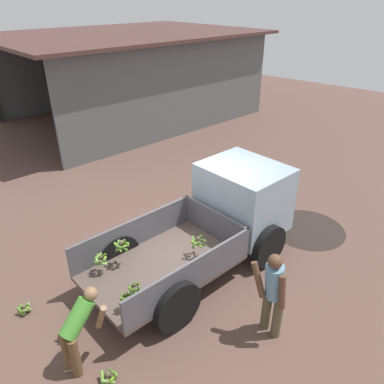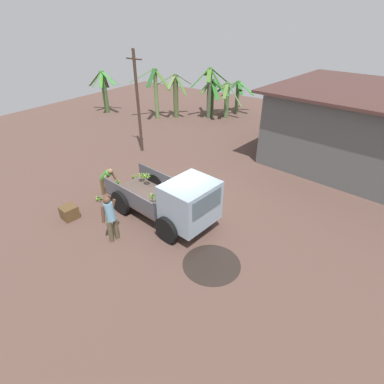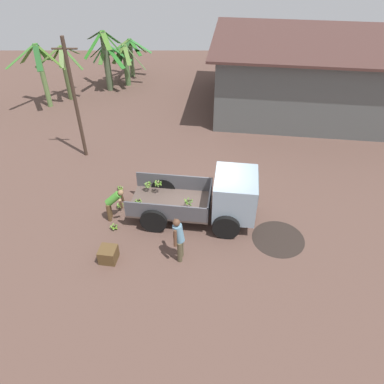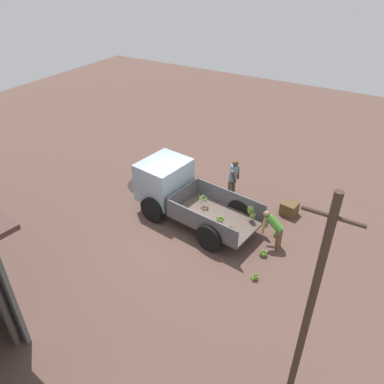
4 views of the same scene
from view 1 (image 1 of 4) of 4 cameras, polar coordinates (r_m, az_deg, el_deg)
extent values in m
plane|color=brown|center=(8.30, -0.32, -8.82)|extent=(36.00, 36.00, 0.00)
cylinder|color=#2B221E|center=(9.38, 17.13, -5.40)|extent=(1.75, 1.75, 0.01)
cube|color=brown|center=(7.10, -4.54, -11.28)|extent=(3.00, 2.08, 0.08)
cube|color=#515156|center=(7.45, -8.69, -6.12)|extent=(2.78, 0.41, 0.60)
cube|color=#515156|center=(6.38, 0.15, -12.51)|extent=(2.78, 0.41, 0.60)
cube|color=#515156|center=(7.64, 3.48, -4.87)|extent=(0.27, 1.72, 0.60)
cube|color=#8FA4B5|center=(8.02, 7.79, -0.68)|extent=(1.61, 1.86, 1.40)
cube|color=#4C606B|center=(8.40, 11.07, 2.60)|extent=(0.20, 1.35, 0.62)
cylinder|color=black|center=(8.76, 2.13, -3.04)|extent=(0.94, 0.34, 0.92)
cylinder|color=black|center=(7.80, 11.49, -8.06)|extent=(0.94, 0.34, 0.92)
cylinder|color=black|center=(7.54, -11.38, -9.49)|extent=(0.94, 0.34, 0.92)
cylinder|color=black|center=(6.41, -2.37, -16.99)|extent=(0.94, 0.34, 0.92)
sphere|color=#413B2A|center=(5.98, -8.79, -13.83)|extent=(0.07, 0.07, 0.07)
cylinder|color=#578821|center=(5.96, -9.04, -14.56)|extent=(0.09, 0.16, 0.11)
cylinder|color=#547A2C|center=(5.97, -8.40, -14.51)|extent=(0.16, 0.06, 0.11)
cylinder|color=olive|center=(6.02, -8.13, -14.04)|extent=(0.11, 0.16, 0.11)
cylinder|color=olive|center=(6.06, -8.60, -13.85)|extent=(0.11, 0.15, 0.13)
cylinder|color=#649827|center=(6.05, -9.03, -14.07)|extent=(0.14, 0.05, 0.15)
cylinder|color=#7BA248|center=(6.02, -9.18, -14.42)|extent=(0.09, 0.13, 0.15)
sphere|color=brown|center=(6.87, -10.74, -7.56)|extent=(0.09, 0.09, 0.09)
cylinder|color=olive|center=(6.97, -10.78, -7.77)|extent=(0.18, 0.13, 0.18)
cylinder|color=#6B9E44|center=(6.93, -11.26, -8.01)|extent=(0.18, 0.14, 0.17)
cylinder|color=#679D2C|center=(6.87, -11.24, -8.27)|extent=(0.05, 0.21, 0.15)
cylinder|color=#4B762B|center=(6.84, -10.64, -8.40)|extent=(0.19, 0.15, 0.16)
cylinder|color=#77A837|center=(6.87, -10.06, -8.09)|extent=(0.20, 0.13, 0.15)
cylinder|color=#549D1F|center=(6.94, -10.10, -7.68)|extent=(0.07, 0.21, 0.14)
sphere|color=brown|center=(7.03, 0.90, -7.13)|extent=(0.08, 0.08, 0.08)
cylinder|color=olive|center=(6.99, 0.67, -7.94)|extent=(0.14, 0.24, 0.13)
cylinder|color=#487325|center=(7.04, 1.40, -7.94)|extent=(0.21, 0.05, 0.19)
cylinder|color=#568831|center=(7.11, 1.58, -7.35)|extent=(0.13, 0.23, 0.16)
cylinder|color=#4E7F26|center=(7.15, 0.73, -7.29)|extent=(0.20, 0.16, 0.19)
cylinder|color=#588834|center=(7.07, 0.18, -7.66)|extent=(0.19, 0.18, 0.18)
sphere|color=#4A4330|center=(6.85, -13.73, -9.59)|extent=(0.07, 0.07, 0.07)
cylinder|color=#597533|center=(6.85, -13.38, -10.34)|extent=(0.18, 0.06, 0.17)
cylinder|color=olive|center=(6.89, -13.14, -10.07)|extent=(0.14, 0.16, 0.18)
cylinder|color=#6B9E21|center=(6.92, -13.26, -9.94)|extent=(0.05, 0.16, 0.19)
cylinder|color=#47791B|center=(6.95, -13.65, -9.61)|extent=(0.18, 0.15, 0.15)
cylinder|color=#69AB35|center=(6.93, -14.16, -9.63)|extent=(0.21, 0.06, 0.12)
cylinder|color=olive|center=(6.91, -14.30, -9.91)|extent=(0.18, 0.15, 0.14)
cylinder|color=#6A9843|center=(6.87, -14.13, -10.29)|extent=(0.06, 0.18, 0.17)
cylinder|color=#7DAD4B|center=(6.83, -13.73, -10.38)|extent=(0.17, 0.16, 0.14)
sphere|color=brown|center=(6.03, -8.47, -14.71)|extent=(0.08, 0.08, 0.08)
cylinder|color=olive|center=(6.12, -8.61, -14.80)|extent=(0.16, 0.10, 0.14)
cylinder|color=#5F9028|center=(6.10, -8.84, -15.04)|extent=(0.15, 0.08, 0.15)
cylinder|color=olive|center=(6.04, -9.09, -15.18)|extent=(0.10, 0.18, 0.10)
cylinder|color=olive|center=(6.03, -8.55, -15.50)|extent=(0.13, 0.15, 0.13)
cylinder|color=#5A8F22|center=(6.04, -8.09, -15.41)|extent=(0.15, 0.05, 0.15)
cylinder|color=#65953D|center=(6.07, -7.82, -15.06)|extent=(0.14, 0.15, 0.13)
cylinder|color=#619D2D|center=(6.11, -8.17, -14.90)|extent=(0.08, 0.15, 0.16)
sphere|color=brown|center=(6.09, -10.15, -15.14)|extent=(0.07, 0.07, 0.07)
cylinder|color=#66A82A|center=(6.16, -10.12, -15.30)|extent=(0.12, 0.10, 0.14)
cylinder|color=#589220|center=(6.15, -10.50, -15.33)|extent=(0.14, 0.06, 0.13)
cylinder|color=#6EA13F|center=(6.13, -10.56, -15.64)|extent=(0.09, 0.13, 0.13)
cylinder|color=#6BA03C|center=(6.08, -10.24, -15.83)|extent=(0.11, 0.14, 0.11)
cylinder|color=#51821A|center=(6.09, -9.82, -15.77)|extent=(0.15, 0.06, 0.11)
cylinder|color=olive|center=(6.13, -9.66, -15.53)|extent=(0.11, 0.12, 0.14)
cylinder|color=#4F7A22|center=(6.15, -9.77, -15.29)|extent=(0.04, 0.14, 0.13)
cube|color=#565A59|center=(20.05, 2.50, 18.81)|extent=(0.97, 6.70, 3.42)
cube|color=#565A59|center=(19.88, -15.23, 17.83)|extent=(9.67, 1.36, 3.42)
cube|color=#565A59|center=(14.45, -2.01, 15.09)|extent=(9.67, 1.36, 3.42)
cube|color=#492D28|center=(16.80, -10.15, 22.69)|extent=(11.42, 8.84, 0.12)
cylinder|color=#3F3833|center=(12.23, -19.82, 11.01)|extent=(0.16, 0.16, 3.42)
cylinder|color=brown|center=(6.47, 12.86, -18.13)|extent=(0.18, 0.18, 0.79)
cylinder|color=brown|center=(6.56, 11.27, -17.14)|extent=(0.18, 0.18, 0.79)
cylinder|color=#6593AE|center=(6.01, 12.48, -13.16)|extent=(0.41, 0.35, 0.65)
sphere|color=brown|center=(5.71, 12.56, -10.28)|extent=(0.22, 0.22, 0.22)
cylinder|color=brown|center=(5.91, 13.57, -14.59)|extent=(0.13, 0.18, 0.59)
cylinder|color=brown|center=(6.01, 10.07, -13.00)|extent=(0.16, 0.34, 0.58)
cylinder|color=brown|center=(6.24, -18.55, -21.91)|extent=(0.15, 0.15, 0.71)
cylinder|color=brown|center=(6.12, -17.37, -22.95)|extent=(0.15, 0.15, 0.71)
cylinder|color=#499832|center=(5.85, -17.10, -17.93)|extent=(0.60, 0.29, 0.57)
sphere|color=#8C6746|center=(5.78, -15.19, -14.74)|extent=(0.20, 0.20, 0.20)
cylinder|color=#8C6746|center=(6.12, -15.90, -16.33)|extent=(0.10, 0.29, 0.52)
cylinder|color=#8C6746|center=(5.90, -13.70, -18.04)|extent=(0.10, 0.28, 0.52)
cylinder|color=#37271A|center=(13.46, -15.92, 7.16)|extent=(0.22, 0.22, 0.79)
cylinder|color=#37271A|center=(13.67, -15.84, 7.49)|extent=(0.22, 0.22, 0.79)
cylinder|color=#8D8D60|center=(13.34, -16.28, 10.15)|extent=(0.41, 0.41, 0.62)
sphere|color=brown|center=(13.23, -16.54, 11.88)|extent=(0.22, 0.22, 0.22)
cylinder|color=brown|center=(13.17, -16.85, 9.79)|extent=(0.29, 0.31, 0.58)
cylinder|color=brown|center=(13.55, -16.61, 10.30)|extent=(0.27, 0.29, 0.59)
sphere|color=brown|center=(6.75, -18.77, -19.47)|extent=(0.08, 0.08, 0.08)
cylinder|color=#588623|center=(6.84, -19.11, -19.57)|extent=(0.19, 0.08, 0.15)
cylinder|color=#79AC4A|center=(6.81, -19.12, -20.03)|extent=(0.10, 0.16, 0.18)
cylinder|color=#6FA344|center=(6.77, -19.14, -20.17)|extent=(0.09, 0.19, 0.14)
cylinder|color=#5B7D36|center=(6.75, -18.60, -20.24)|extent=(0.19, 0.12, 0.14)
cylinder|color=olive|center=(6.74, -18.27, -20.08)|extent=(0.20, 0.06, 0.12)
cylinder|color=#5C8D34|center=(6.78, -18.02, -19.72)|extent=(0.15, 0.18, 0.13)
cylinder|color=#6CAA2A|center=(6.83, -18.27, -19.64)|extent=(0.06, 0.16, 0.17)
cylinder|color=#52821A|center=(6.85, -18.76, -19.34)|extent=(0.19, 0.13, 0.14)
sphere|color=brown|center=(6.10, -12.70, -25.46)|extent=(0.08, 0.08, 0.08)
cylinder|color=olive|center=(6.14, -13.50, -25.82)|extent=(0.15, 0.19, 0.12)
cylinder|color=olive|center=(6.09, -12.70, -26.34)|extent=(0.18, 0.17, 0.12)
cylinder|color=#5A991E|center=(6.12, -11.93, -26.01)|extent=(0.20, 0.12, 0.14)
cylinder|color=#609531|center=(6.17, -12.01, -25.30)|extent=(0.05, 0.20, 0.13)
cylinder|color=#547632|center=(6.20, -12.96, -25.43)|extent=(0.19, 0.08, 0.17)
sphere|color=brown|center=(7.44, -24.28, -15.60)|extent=(0.08, 0.08, 0.08)
cylinder|color=#5EA523|center=(7.51, -24.63, -15.93)|extent=(0.15, 0.15, 0.16)
cylinder|color=#477423|center=(7.45, -24.63, -16.18)|extent=(0.09, 0.19, 0.13)
cylinder|color=olive|center=(7.43, -23.88, -16.13)|extent=(0.19, 0.07, 0.13)
cylinder|color=#5D8D21|center=(7.49, -23.74, -15.89)|extent=(0.10, 0.17, 0.16)
cylinder|color=#71A748|center=(7.53, -24.07, -15.62)|extent=(0.16, 0.15, 0.15)
camera|label=2|loc=(11.21, 62.71, 22.23)|focal=28.00mm
camera|label=3|loc=(8.64, 106.85, 22.30)|focal=35.00mm
camera|label=4|loc=(13.21, -61.83, 28.53)|focal=35.00mm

